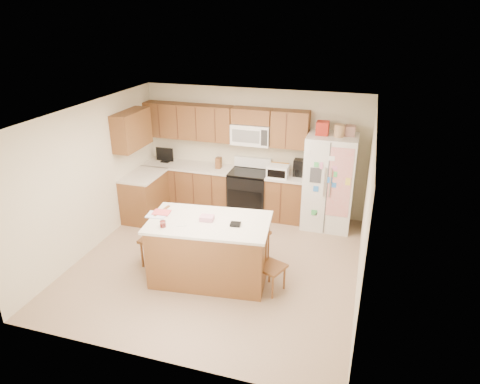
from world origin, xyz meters
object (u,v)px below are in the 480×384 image
(island, at_px, (210,250))
(windsor_chair_right, at_px, (270,266))
(windsor_chair_back, at_px, (233,231))
(windsor_chair_left, at_px, (156,238))
(stove, at_px, (249,192))
(refrigerator, at_px, (329,181))

(island, height_order, windsor_chair_right, island)
(island, xyz_separation_m, windsor_chair_back, (0.13, 0.79, -0.07))
(windsor_chair_left, relative_size, windsor_chair_right, 1.15)
(stove, distance_m, refrigerator, 1.63)
(windsor_chair_back, xyz_separation_m, windsor_chair_right, (0.83, -0.83, -0.01))
(windsor_chair_left, bearing_deg, refrigerator, 41.45)
(stove, distance_m, windsor_chair_back, 1.60)
(windsor_chair_back, bearing_deg, windsor_chair_left, -148.19)
(island, xyz_separation_m, windsor_chair_right, (0.96, -0.05, -0.08))
(island, distance_m, windsor_chair_right, 0.96)
(stove, height_order, windsor_chair_back, stove)
(stove, bearing_deg, refrigerator, -2.30)
(windsor_chair_back, height_order, windsor_chair_right, windsor_chair_back)
(windsor_chair_left, relative_size, windsor_chair_back, 1.11)
(stove, xyz_separation_m, windsor_chair_right, (1.00, -2.42, -0.06))
(windsor_chair_back, distance_m, windsor_chair_right, 1.18)
(refrigerator, height_order, windsor_chair_left, refrigerator)
(refrigerator, xyz_separation_m, island, (-1.53, -2.31, -0.42))
(windsor_chair_left, distance_m, windsor_chair_back, 1.28)
(island, bearing_deg, refrigerator, 56.50)
(island, relative_size, windsor_chair_right, 2.22)
(island, distance_m, windsor_chair_left, 0.97)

